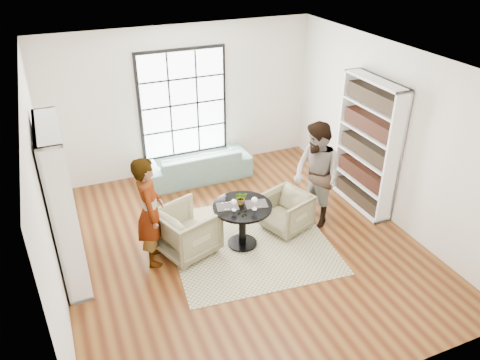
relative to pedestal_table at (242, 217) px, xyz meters
name	(u,v)px	position (x,y,z in m)	size (l,w,h in m)	color
ground	(241,244)	(-0.03, 0.01, -0.54)	(6.00, 6.00, 0.00)	brown
room_shell	(228,163)	(-0.03, 0.55, 0.71)	(6.00, 6.01, 6.00)	silver
rug	(249,241)	(0.13, 0.02, -0.54)	(2.52, 2.52, 0.01)	tan
pedestal_table	(242,217)	(0.00, 0.00, 0.00)	(0.94, 0.94, 0.75)	black
sofa	(198,164)	(0.05, 2.46, -0.23)	(2.14, 0.84, 0.62)	gray
armchair_left	(187,231)	(-0.87, 0.18, -0.16)	(0.83, 0.85, 0.78)	tan
armchair_right	(286,212)	(0.87, 0.15, -0.21)	(0.71, 0.73, 0.67)	tan
person_left	(150,212)	(-1.42, 0.18, 0.34)	(0.65, 0.42, 1.78)	gray
person_right	(317,175)	(1.42, 0.15, 0.38)	(0.90, 0.70, 1.85)	gray
placemat_left	(227,206)	(-0.23, 0.07, 0.21)	(0.34, 0.26, 0.01)	black
placemat_right	(256,204)	(0.22, -0.05, 0.21)	(0.34, 0.26, 0.01)	black
cutlery_left	(227,206)	(-0.23, 0.07, 0.22)	(0.14, 0.22, 0.01)	#BBBBC0
cutlery_right	(256,204)	(0.22, -0.05, 0.22)	(0.14, 0.22, 0.01)	#BBBBC0
wine_glass_left	(234,202)	(-0.17, -0.07, 0.35)	(0.09, 0.09, 0.20)	silver
wine_glass_right	(255,201)	(0.13, -0.17, 0.36)	(0.10, 0.10, 0.22)	silver
flower_centerpiece	(241,198)	(0.00, 0.07, 0.31)	(0.19, 0.17, 0.21)	gray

